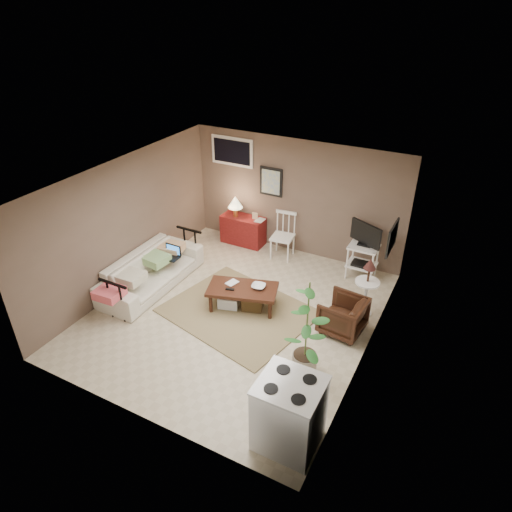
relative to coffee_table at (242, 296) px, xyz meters
The scene contains 20 objects.
floor 0.31m from the coffee_table, 101.65° to the right, with size 5.00×5.00×0.00m, color #C1B293.
art_back 2.66m from the coffee_table, 104.31° to the left, with size 0.50×0.03×0.60m, color black.
art_right 2.68m from the coffee_table, 21.76° to the left, with size 0.03×0.60×0.45m, color black.
window 3.22m from the coffee_table, 122.89° to the left, with size 0.96×0.03×0.60m, color white.
rug 0.28m from the coffee_table, 91.41° to the right, with size 2.34×1.87×0.02m, color olive.
coffee_table is the anchor object (origin of this frame).
sofa 1.85m from the coffee_table, behind, with size 2.20×0.64×0.86m, color white.
sofa_pillows 1.85m from the coffee_table, 166.79° to the right, with size 0.42×2.09×0.15m, color beige, non-canonical shape.
sofa_end_rails 1.72m from the coffee_table, behind, with size 0.59×2.20×0.74m, color black, non-canonical shape.
laptop 1.67m from the coffee_table, behind, with size 0.34×0.25×0.23m.
red_console 2.39m from the coffee_table, 118.97° to the left, with size 0.94×0.42×1.08m.
spindle_chair 1.97m from the coffee_table, 93.94° to the left, with size 0.48×0.48×0.96m.
tv_stand 2.49m from the coffee_table, 51.37° to the left, with size 0.64×0.44×1.15m.
side_table 2.14m from the coffee_table, 23.45° to the left, with size 0.41×0.41×1.09m.
armchair 1.75m from the coffee_table, ahead, with size 0.66×0.61×0.67m, color black.
potted_plant 1.90m from the coffee_table, 31.00° to the right, with size 0.40×0.40×1.59m.
stove 2.81m from the coffee_table, 49.32° to the right, with size 0.75×0.70×0.98m.
bowl 0.41m from the coffee_table, 27.39° to the left, with size 0.23×0.06×0.23m, color #391A0F.
book_table 0.41m from the coffee_table, 168.16° to the left, with size 0.16×0.02×0.21m, color #391A0F.
book_console 2.30m from the coffee_table, 111.30° to the left, with size 0.17×0.02×0.23m, color #391A0F.
Camera 1 is at (3.24, -5.42, 4.84)m, focal length 32.00 mm.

